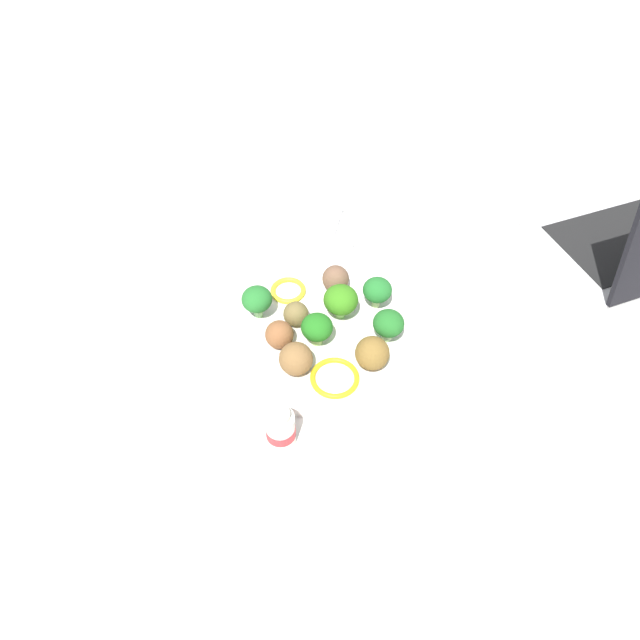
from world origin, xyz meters
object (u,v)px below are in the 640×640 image
(meatball_front_left, at_px, (296,359))
(pepper_ring_mid_right, at_px, (335,378))
(napkin, at_px, (346,224))
(broccoli_floret_back_left, at_px, (320,328))
(meatball_far_rim, at_px, (279,335))
(meatball_front_right, at_px, (372,353))
(broccoli_floret_front_right, at_px, (389,322))
(knife, at_px, (357,220))
(broccoli_floret_back_right, at_px, (257,300))
(meatball_mid_right, at_px, (336,279))
(meatball_mid_left, at_px, (296,314))
(plate, at_px, (320,333))
(broccoli_floret_mid_left, at_px, (341,300))
(fork, at_px, (337,217))
(pepper_ring_front_left, at_px, (288,290))
(broccoli_floret_mid_right, at_px, (377,290))
(yogurt_bottle, at_px, (281,429))

(meatball_front_left, xyz_separation_m, pepper_ring_mid_right, (-0.01, -0.05, -0.02))
(napkin, bearing_deg, broccoli_floret_back_left, -179.00)
(meatball_far_rim, bearing_deg, napkin, -9.70)
(meatball_front_right, bearing_deg, napkin, 14.76)
(meatball_front_right, distance_m, pepper_ring_mid_right, 0.06)
(broccoli_floret_front_right, distance_m, knife, 0.27)
(broccoli_floret_back_right, xyz_separation_m, pepper_ring_mid_right, (-0.09, -0.13, -0.03))
(meatball_far_rim, bearing_deg, broccoli_floret_back_left, -77.07)
(meatball_mid_right, height_order, meatball_mid_left, meatball_mid_right)
(broccoli_floret_back_left, bearing_deg, meatball_mid_right, -2.08)
(plate, xyz_separation_m, pepper_ring_mid_right, (-0.08, -0.04, 0.01))
(broccoli_floret_back_right, xyz_separation_m, meatball_front_left, (-0.09, -0.07, -0.01))
(broccoli_floret_mid_left, xyz_separation_m, meatball_front_left, (-0.11, 0.04, -0.01))
(broccoli_floret_back_left, bearing_deg, knife, -2.66)
(meatball_front_right, xyz_separation_m, fork, (0.31, 0.10, -0.03))
(meatball_far_rim, height_order, pepper_ring_front_left, meatball_far_rim)
(plate, bearing_deg, meatball_front_right, -121.10)
(broccoli_floret_front_right, relative_size, meatball_front_right, 1.08)
(meatball_mid_left, relative_size, fork, 0.31)
(plate, relative_size, broccoli_floret_mid_left, 5.19)
(broccoli_floret_mid_left, xyz_separation_m, knife, (0.23, 0.01, -0.04))
(broccoli_floret_back_right, bearing_deg, broccoli_floret_mid_right, -72.99)
(broccoli_floret_front_right, xyz_separation_m, meatball_front_right, (-0.05, 0.02, -0.01))
(broccoli_floret_back_left, distance_m, knife, 0.29)
(broccoli_floret_mid_right, bearing_deg, napkin, 20.71)
(knife, bearing_deg, plate, 176.12)
(knife, distance_m, yogurt_bottle, 0.44)
(meatball_mid_left, bearing_deg, broccoli_floret_mid_left, -67.77)
(pepper_ring_front_left, height_order, napkin, pepper_ring_front_left)
(yogurt_bottle, bearing_deg, broccoli_floret_mid_left, -11.28)
(yogurt_bottle, bearing_deg, broccoli_floret_back_right, 22.23)
(broccoli_floret_front_right, distance_m, yogurt_bottle, 0.21)
(plate, height_order, broccoli_floret_mid_left, broccoli_floret_mid_left)
(napkin, bearing_deg, meatball_mid_right, -177.04)
(meatball_front_right, relative_size, yogurt_bottle, 0.72)
(meatball_front_right, bearing_deg, pepper_ring_mid_right, 127.77)
(broccoli_floret_front_right, bearing_deg, meatball_far_rim, 105.09)
(broccoli_floret_back_right, distance_m, meatball_mid_right, 0.13)
(meatball_far_rim, bearing_deg, broccoli_floret_back_right, 42.85)
(meatball_mid_left, bearing_deg, broccoli_floret_back_left, -126.47)
(broccoli_floret_mid_right, relative_size, meatball_mid_right, 1.22)
(pepper_ring_front_left, bearing_deg, napkin, -17.48)
(broccoli_floret_back_right, distance_m, pepper_ring_mid_right, 0.16)
(pepper_ring_mid_right, relative_size, yogurt_bottle, 1.02)
(broccoli_floret_back_left, bearing_deg, meatball_front_right, -107.95)
(broccoli_floret_back_left, height_order, meatball_mid_left, broccoli_floret_back_left)
(meatball_front_left, bearing_deg, meatball_far_rim, 39.00)
(meatball_front_right, height_order, pepper_ring_front_left, meatball_front_right)
(broccoli_floret_mid_left, relative_size, meatball_front_right, 1.15)
(fork, relative_size, knife, 0.83)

